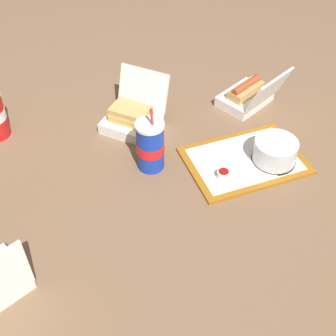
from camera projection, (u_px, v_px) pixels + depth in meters
The scene contains 9 objects.
ground_plane at pixel (151, 177), 1.45m from camera, with size 3.20×3.20×0.00m, color brown.
food_tray at pixel (245, 161), 1.50m from camera, with size 0.41×0.33×0.01m.
cake_container at pixel (275, 152), 1.47m from camera, with size 0.14×0.14×0.08m.
ketchup_cup at pixel (223, 174), 1.43m from camera, with size 0.04×0.04×0.02m.
napkin_stack at pixel (257, 168), 1.46m from camera, with size 0.10×0.10×0.00m, color white.
plastic_fork at pixel (221, 146), 1.54m from camera, with size 0.11×0.01×0.01m, color white.
clamshell_sandwich_front at pixel (132, 117), 1.60m from camera, with size 0.26×0.26×0.18m.
clamshell_hotdog_back at pixel (248, 95), 1.70m from camera, with size 0.26×0.26×0.17m.
soda_cup_center at pixel (150, 146), 1.43m from camera, with size 0.09×0.09×0.23m.
Camera 1 is at (-0.11, -1.02, 1.03)m, focal length 50.00 mm.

